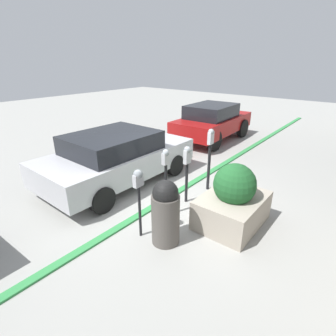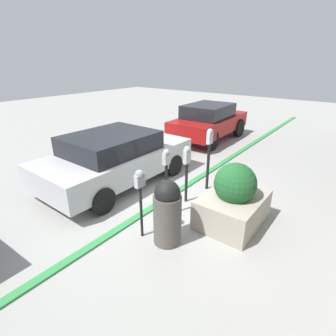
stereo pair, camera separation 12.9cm
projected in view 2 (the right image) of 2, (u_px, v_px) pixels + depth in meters
ground_plane at (164, 203)px, 6.13m from camera, size 40.00×40.00×0.00m
curb_strip at (162, 202)px, 6.17m from camera, size 24.50×0.16×0.04m
parking_meter_nearest at (140, 186)px, 4.60m from camera, size 0.20×0.17×1.37m
parking_meter_second at (166, 170)px, 5.26m from camera, size 0.17×0.14×1.50m
parking_meter_middle at (187, 163)px, 5.85m from camera, size 0.19×0.16×1.37m
parking_meter_fourth at (209, 150)px, 6.43m from camera, size 0.17×0.14×1.60m
planter_box at (233, 200)px, 5.23m from camera, size 1.45×1.09×1.30m
parked_car_middle at (115, 157)px, 6.92m from camera, size 4.20×2.05×1.39m
parked_car_rear at (209, 121)px, 10.70m from camera, size 3.96×1.85×1.47m
trash_bin at (167, 212)px, 4.62m from camera, size 0.51×0.51×1.23m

